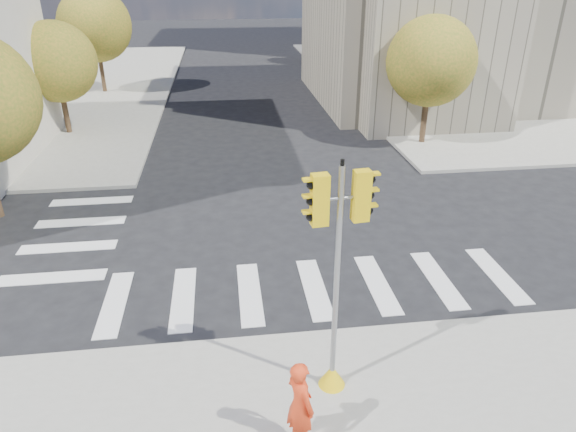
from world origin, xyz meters
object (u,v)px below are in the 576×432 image
Objects in this scene: lamp_far at (351,16)px; traffic_signal at (336,300)px; photographer at (300,404)px; lamp_near at (413,39)px.

traffic_signal is at bearing -103.98° from lamp_far.
lamp_far is 36.50m from photographer.
lamp_far reaches higher than photographer.
photographer is at bearing -129.58° from traffic_signal.
lamp_far is 1.62× the size of traffic_signal.
lamp_near is 14.00m from lamp_far.
lamp_near is 1.00× the size of lamp_far.
lamp_far reaches higher than traffic_signal.
traffic_signal is (-8.41, -19.78, -2.29)m from lamp_near.
lamp_far is at bearing -41.63° from photographer.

